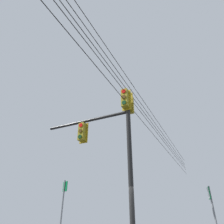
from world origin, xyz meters
The scene contains 4 objects.
signal_mast_assembly centered at (0.79, -0.40, 4.84)m, with size 3.83×3.43×6.83m.
route_sign_primary centered at (-0.62, -3.88, 1.59)m, with size 0.28×0.22×2.59m.
route_sign_secondary centered at (2.74, 1.22, 1.83)m, with size 0.33×0.14×2.99m.
overhead_wire_span centered at (1.30, -2.03, 7.02)m, with size 22.70×26.11×2.06m.
Camera 1 is at (-7.13, 3.14, 1.28)m, focal length 33.33 mm.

